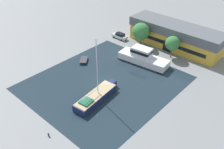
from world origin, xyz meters
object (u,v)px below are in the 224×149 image
Objects in this scene: quay_tree_near_building at (173,43)px; sailboat_moored at (96,97)px; parked_car at (120,36)px; motor_cruiser at (143,58)px; warehouse_building at (175,36)px; quay_tree_by_water at (141,32)px; small_dinghy at (84,60)px.

quay_tree_near_building is 0.43× the size of sailboat_moored.
motor_cruiser reaches higher than parked_car.
quay_tree_near_building reaches higher than parked_car.
warehouse_building is 9.18m from quay_tree_by_water.
warehouse_building is 30.22m from sailboat_moored.
warehouse_building is 7.01× the size of small_dinghy.
warehouse_building reaches higher than motor_cruiser.
parked_car is at bearing 114.91° from sailboat_moored.
sailboat_moored reaches higher than quay_tree_near_building.
quay_tree_by_water reaches higher than small_dinghy.
parked_car is at bearing -156.15° from warehouse_building.
warehouse_building is 1.99× the size of motor_cruiser.
quay_tree_near_building is at bearing -88.45° from parked_car.
warehouse_building is at bearing 21.92° from small_dinghy.
sailboat_moored reaches higher than quay_tree_by_water.
quay_tree_near_building is 0.86× the size of quay_tree_by_water.
motor_cruiser is (-1.08, -12.64, -1.77)m from warehouse_building.
motor_cruiser is at bearing -116.88° from quay_tree_near_building.
quay_tree_by_water is 1.40× the size of parked_car.
quay_tree_by_water is 0.50× the size of sailboat_moored.
warehouse_building reaches higher than quay_tree_near_building.
motor_cruiser is (5.80, -6.65, -2.83)m from quay_tree_by_water.
quay_tree_by_water is 0.51× the size of motor_cruiser.
quay_tree_by_water is 7.94m from parked_car.
parked_car is at bearing -178.70° from quay_tree_by_water.
parked_car is (-7.17, -0.16, -3.40)m from quay_tree_by_water.
motor_cruiser reaches higher than small_dinghy.
warehouse_building is at bearing -11.81° from motor_cruiser.
parked_car is 15.82m from small_dinghy.
sailboat_moored is (14.71, -23.97, -0.06)m from parked_car.
quay_tree_near_building is at bearing -65.95° from warehouse_building.
quay_tree_near_building is 1.55× the size of small_dinghy.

